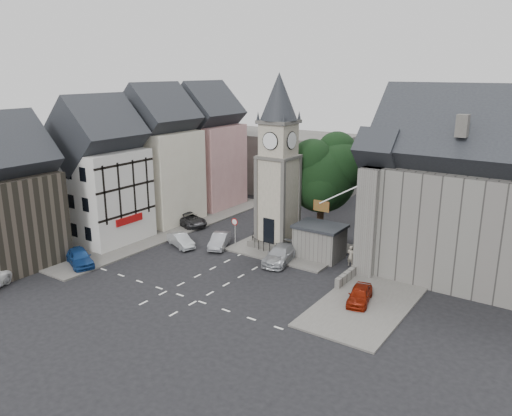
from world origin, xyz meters
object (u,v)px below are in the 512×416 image
Objects in this scene: car_east_red at (360,295)px; pedestrian at (351,256)px; car_west_blue at (79,257)px; stone_shelter at (320,241)px; clock_tower at (278,163)px.

pedestrian is at bearing 106.66° from car_east_red.
stone_shelter is at bearing -27.22° from car_west_blue.
clock_tower reaches higher than stone_shelter.
car_west_blue is (-16.30, -13.50, -0.81)m from stone_shelter.
stone_shelter is (4.80, -0.49, -6.57)m from clock_tower.
clock_tower reaches higher than car_east_red.
stone_shelter reaches higher than pedestrian.
pedestrian is (3.20, -0.30, -0.63)m from stone_shelter.
stone_shelter is at bearing 123.09° from car_east_red.
car_east_red is (11.50, -7.01, -7.49)m from clock_tower.
car_west_blue is at bearing 37.61° from pedestrian.
car_east_red is (23.00, 6.98, -0.11)m from car_west_blue.
stone_shelter is 9.39m from car_east_red.
car_east_red is 7.14m from pedestrian.
pedestrian is (-3.50, 6.22, 0.28)m from car_east_red.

